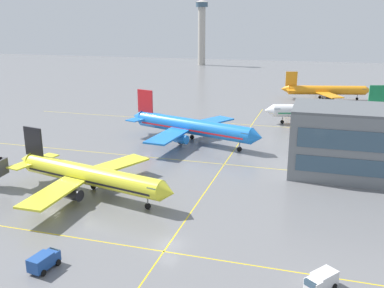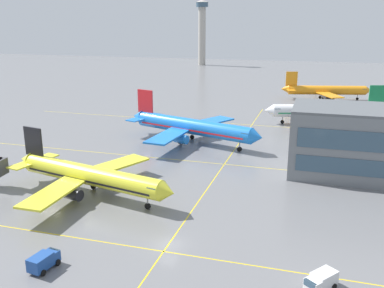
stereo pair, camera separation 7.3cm
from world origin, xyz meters
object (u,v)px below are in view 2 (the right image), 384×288
at_px(airliner_front_gate, 89,175).
at_px(control_tower, 202,28).
at_px(service_truck_catering, 321,281).
at_px(service_truck_red_van, 44,260).
at_px(airliner_third_row, 327,111).
at_px(airliner_second_row, 191,127).
at_px(airliner_far_left_stand, 325,90).

bearing_deg(airliner_front_gate, control_tower, 100.52).
distance_m(airliner_front_gate, service_truck_catering, 43.56).
height_order(airliner_front_gate, control_tower, control_tower).
xyz_separation_m(service_truck_red_van, service_truck_catering, (33.24, 5.39, 0.00)).
relative_size(airliner_third_row, control_tower, 0.83).
bearing_deg(control_tower, airliner_front_gate, -79.48).
height_order(airliner_front_gate, airliner_second_row, airliner_second_row).
bearing_deg(airliner_far_left_stand, airliner_third_row, -89.48).
xyz_separation_m(airliner_third_row, service_truck_red_van, (-34.44, -92.97, -2.83)).
relative_size(airliner_front_gate, service_truck_red_van, 8.01).
bearing_deg(airliner_third_row, airliner_front_gate, -120.33).
relative_size(airliner_second_row, service_truck_red_van, 8.89).
bearing_deg(control_tower, airliner_second_row, -75.47).
xyz_separation_m(airliner_second_row, airliner_far_left_stand, (33.17, 74.94, -0.42)).
bearing_deg(airliner_far_left_stand, service_truck_catering, -90.35).
bearing_deg(airliner_front_gate, airliner_far_left_stand, 70.26).
bearing_deg(airliner_far_left_stand, airliner_front_gate, -109.74).
relative_size(airliner_second_row, airliner_far_left_stand, 1.10).
xyz_separation_m(service_truck_red_van, control_tower, (-50.35, 258.74, 24.35)).
bearing_deg(airliner_second_row, service_truck_red_van, -90.82).
height_order(service_truck_red_van, control_tower, control_tower).
bearing_deg(service_truck_catering, airliner_third_row, 89.22).
distance_m(service_truck_red_van, service_truck_catering, 33.68).
bearing_deg(airliner_front_gate, service_truck_red_van, -74.00).
bearing_deg(airliner_front_gate, airliner_third_row, 59.67).
distance_m(airliner_front_gate, control_tower, 240.87).
bearing_deg(service_truck_catering, airliner_far_left_stand, 89.65).
height_order(airliner_far_left_stand, service_truck_red_van, airliner_far_left_stand).
relative_size(airliner_third_row, service_truck_catering, 8.48).
xyz_separation_m(airliner_front_gate, airliner_second_row, (7.44, 38.24, 0.48)).
bearing_deg(service_truck_catering, service_truck_red_van, -170.79).
relative_size(airliner_front_gate, airliner_far_left_stand, 0.99).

